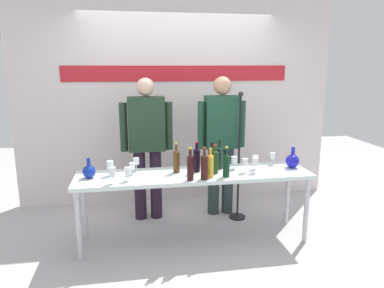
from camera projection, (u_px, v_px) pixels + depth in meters
name	position (u px, v px, depth m)	size (l,w,h in m)	color
ground_plane	(194.00, 240.00, 3.86)	(10.00, 10.00, 0.00)	#B6B2B4
back_wall	(178.00, 92.00, 4.78)	(4.23, 0.11, 3.00)	silver
display_table	(194.00, 179.00, 3.71)	(2.43, 0.57, 0.75)	silver
decanter_blue_left	(89.00, 171.00, 3.53)	(0.13, 0.13, 0.20)	#122B99
decanter_blue_right	(292.00, 161.00, 3.89)	(0.15, 0.15, 0.23)	#1D1CB8
presenter_left	(147.00, 140.00, 4.22)	(0.62, 0.22, 1.71)	#271829
presenter_right	(221.00, 137.00, 4.36)	(0.59, 0.22, 1.72)	#253334
wine_bottle_0	(176.00, 160.00, 3.70)	(0.07, 0.07, 0.32)	#4D3015
wine_bottle_1	(215.00, 161.00, 3.68)	(0.07, 0.07, 0.31)	#1D3F17
wine_bottle_2	(197.00, 159.00, 3.72)	(0.07, 0.07, 0.33)	black
wine_bottle_3	(220.00, 157.00, 3.84)	(0.07, 0.07, 0.32)	#162F25
wine_bottle_4	(210.00, 165.00, 3.54)	(0.07, 0.07, 0.30)	gold
wine_bottle_5	(212.00, 159.00, 3.77)	(0.07, 0.07, 0.31)	black
wine_bottle_6	(190.00, 166.00, 3.45)	(0.06, 0.06, 0.33)	black
wine_bottle_7	(204.00, 166.00, 3.47)	(0.07, 0.07, 0.33)	black
wine_bottle_8	(226.00, 164.00, 3.56)	(0.07, 0.07, 0.31)	black
wine_glass_left_0	(128.00, 171.00, 3.43)	(0.06, 0.06, 0.14)	white
wine_glass_left_1	(132.00, 166.00, 3.64)	(0.06, 0.06, 0.12)	white
wine_glass_left_2	(112.00, 172.00, 3.35)	(0.06, 0.06, 0.16)	white
wine_glass_left_3	(136.00, 162.00, 3.76)	(0.06, 0.06, 0.14)	white
wine_glass_left_4	(110.00, 166.00, 3.59)	(0.07, 0.07, 0.15)	white
wine_glass_right_0	(234.00, 160.00, 3.83)	(0.07, 0.07, 0.14)	white
wine_glass_right_1	(245.00, 162.00, 3.70)	(0.06, 0.06, 0.15)	white
wine_glass_right_2	(255.00, 160.00, 3.82)	(0.06, 0.06, 0.15)	white
wine_glass_right_3	(255.00, 162.00, 3.69)	(0.07, 0.07, 0.16)	white
wine_glass_right_4	(273.00, 156.00, 4.00)	(0.06, 0.06, 0.14)	white
microphone_stand	(238.00, 177.00, 4.31)	(0.20, 0.20, 1.55)	black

